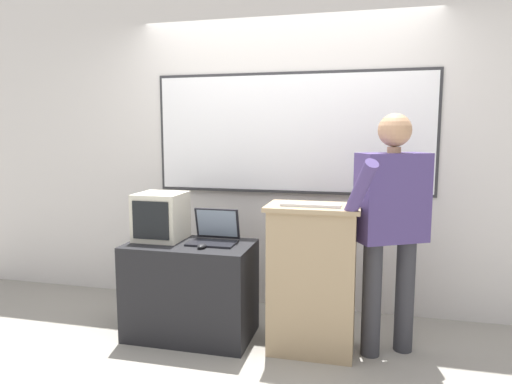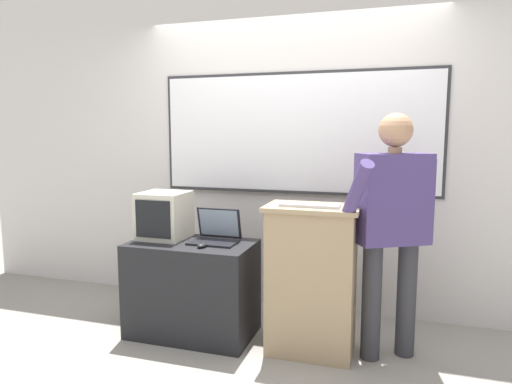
{
  "view_description": "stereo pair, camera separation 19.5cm",
  "coord_description": "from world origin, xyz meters",
  "px_view_note": "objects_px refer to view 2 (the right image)",
  "views": [
    {
      "loc": [
        0.71,
        -2.69,
        1.54
      ],
      "look_at": [
        -0.05,
        0.41,
        1.12
      ],
      "focal_mm": 32.0,
      "sensor_mm": 36.0,
      "label": 1
    },
    {
      "loc": [
        0.9,
        -2.64,
        1.54
      ],
      "look_at": [
        -0.05,
        0.41,
        1.12
      ],
      "focal_mm": 32.0,
      "sensor_mm": 36.0,
      "label": 2
    }
  ],
  "objects_px": {
    "lectern_podium": "(311,279)",
    "computer_mouse_by_keyboard": "(349,206)",
    "side_desk": "(192,288)",
    "person_presenter": "(392,218)",
    "computer_mouse_by_laptop": "(202,245)",
    "wireless_keyboard": "(310,205)",
    "laptop": "(216,232)",
    "crt_monitor": "(164,215)"
  },
  "relations": [
    {
      "from": "person_presenter",
      "to": "computer_mouse_by_laptop",
      "type": "bearing_deg",
      "value": 159.17
    },
    {
      "from": "crt_monitor",
      "to": "computer_mouse_by_keyboard",
      "type": "bearing_deg",
      "value": -5.44
    },
    {
      "from": "side_desk",
      "to": "computer_mouse_by_laptop",
      "type": "bearing_deg",
      "value": -40.55
    },
    {
      "from": "wireless_keyboard",
      "to": "side_desk",
      "type": "bearing_deg",
      "value": 175.87
    },
    {
      "from": "lectern_podium",
      "to": "computer_mouse_by_laptop",
      "type": "relative_size",
      "value": 10.42
    },
    {
      "from": "laptop",
      "to": "crt_monitor",
      "type": "relative_size",
      "value": 0.97
    },
    {
      "from": "lectern_podium",
      "to": "wireless_keyboard",
      "type": "height_order",
      "value": "wireless_keyboard"
    },
    {
      "from": "laptop",
      "to": "person_presenter",
      "type": "bearing_deg",
      "value": -0.35
    },
    {
      "from": "lectern_podium",
      "to": "crt_monitor",
      "type": "bearing_deg",
      "value": 175.85
    },
    {
      "from": "side_desk",
      "to": "lectern_podium",
      "type": "bearing_deg",
      "value": -0.93
    },
    {
      "from": "lectern_podium",
      "to": "computer_mouse_by_laptop",
      "type": "xyz_separation_m",
      "value": [
        -0.78,
        -0.1,
        0.21
      ]
    },
    {
      "from": "wireless_keyboard",
      "to": "computer_mouse_by_laptop",
      "type": "xyz_separation_m",
      "value": [
        -0.77,
        -0.05,
        -0.32
      ]
    },
    {
      "from": "lectern_podium",
      "to": "computer_mouse_by_keyboard",
      "type": "xyz_separation_m",
      "value": [
        0.25,
        -0.05,
        0.54
      ]
    },
    {
      "from": "wireless_keyboard",
      "to": "lectern_podium",
      "type": "bearing_deg",
      "value": 77.7
    },
    {
      "from": "laptop",
      "to": "wireless_keyboard",
      "type": "height_order",
      "value": "wireless_keyboard"
    },
    {
      "from": "laptop",
      "to": "computer_mouse_by_laptop",
      "type": "distance_m",
      "value": 0.2
    },
    {
      "from": "wireless_keyboard",
      "to": "crt_monitor",
      "type": "distance_m",
      "value": 1.18
    },
    {
      "from": "computer_mouse_by_laptop",
      "to": "computer_mouse_by_keyboard",
      "type": "distance_m",
      "value": 1.08
    },
    {
      "from": "lectern_podium",
      "to": "wireless_keyboard",
      "type": "distance_m",
      "value": 0.53
    },
    {
      "from": "person_presenter",
      "to": "computer_mouse_by_laptop",
      "type": "height_order",
      "value": "person_presenter"
    },
    {
      "from": "side_desk",
      "to": "person_presenter",
      "type": "relative_size",
      "value": 0.56
    },
    {
      "from": "side_desk",
      "to": "computer_mouse_by_keyboard",
      "type": "distance_m",
      "value": 1.36
    },
    {
      "from": "lectern_podium",
      "to": "computer_mouse_by_laptop",
      "type": "distance_m",
      "value": 0.81
    },
    {
      "from": "computer_mouse_by_keyboard",
      "to": "crt_monitor",
      "type": "distance_m",
      "value": 1.44
    },
    {
      "from": "computer_mouse_by_laptop",
      "to": "crt_monitor",
      "type": "relative_size",
      "value": 0.28
    },
    {
      "from": "computer_mouse_by_laptop",
      "to": "computer_mouse_by_keyboard",
      "type": "xyz_separation_m",
      "value": [
        1.03,
        0.05,
        0.32
      ]
    },
    {
      "from": "computer_mouse_by_laptop",
      "to": "computer_mouse_by_keyboard",
      "type": "height_order",
      "value": "computer_mouse_by_keyboard"
    },
    {
      "from": "laptop",
      "to": "wireless_keyboard",
      "type": "distance_m",
      "value": 0.79
    },
    {
      "from": "wireless_keyboard",
      "to": "person_presenter",
      "type": "bearing_deg",
      "value": 13.82
    },
    {
      "from": "lectern_podium",
      "to": "side_desk",
      "type": "distance_m",
      "value": 0.93
    },
    {
      "from": "wireless_keyboard",
      "to": "laptop",
      "type": "bearing_deg",
      "value": 169.34
    },
    {
      "from": "laptop",
      "to": "computer_mouse_by_laptop",
      "type": "xyz_separation_m",
      "value": [
        -0.03,
        -0.19,
        -0.06
      ]
    },
    {
      "from": "computer_mouse_by_keyboard",
      "to": "crt_monitor",
      "type": "xyz_separation_m",
      "value": [
        -1.43,
        0.14,
        -0.16
      ]
    },
    {
      "from": "side_desk",
      "to": "computer_mouse_by_keyboard",
      "type": "bearing_deg",
      "value": -3.21
    },
    {
      "from": "wireless_keyboard",
      "to": "crt_monitor",
      "type": "relative_size",
      "value": 1.12
    },
    {
      "from": "person_presenter",
      "to": "computer_mouse_by_laptop",
      "type": "distance_m",
      "value": 1.33
    },
    {
      "from": "person_presenter",
      "to": "lectern_podium",
      "type": "bearing_deg",
      "value": 159.87
    },
    {
      "from": "crt_monitor",
      "to": "laptop",
      "type": "bearing_deg",
      "value": 0.3
    },
    {
      "from": "side_desk",
      "to": "person_presenter",
      "type": "height_order",
      "value": "person_presenter"
    },
    {
      "from": "person_presenter",
      "to": "computer_mouse_by_laptop",
      "type": "xyz_separation_m",
      "value": [
        -1.3,
        -0.18,
        -0.24
      ]
    },
    {
      "from": "laptop",
      "to": "computer_mouse_by_keyboard",
      "type": "xyz_separation_m",
      "value": [
        1.0,
        -0.14,
        0.27
      ]
    },
    {
      "from": "person_presenter",
      "to": "wireless_keyboard",
      "type": "distance_m",
      "value": 0.55
    }
  ]
}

